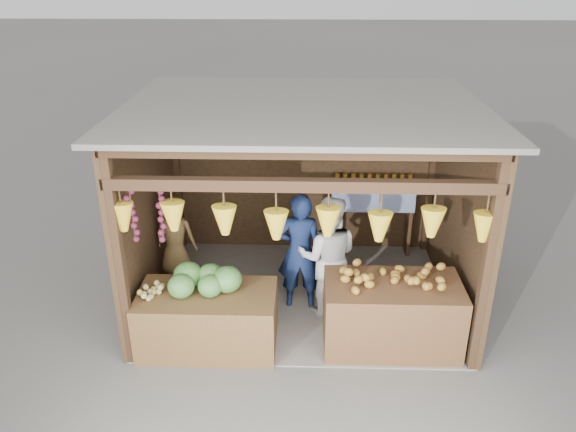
{
  "coord_description": "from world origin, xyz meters",
  "views": [
    {
      "loc": [
        0.02,
        -6.59,
        4.21
      ],
      "look_at": [
        -0.19,
        -0.1,
        1.25
      ],
      "focal_mm": 35.0,
      "sensor_mm": 36.0,
      "label": 1
    }
  ],
  "objects_px": {
    "counter_right": "(391,315)",
    "man_standing": "(300,252)",
    "woman_standing": "(328,257)",
    "counter_left": "(208,320)",
    "vendor_seated": "(175,237)"
  },
  "relations": [
    {
      "from": "vendor_seated",
      "to": "woman_standing",
      "type": "bearing_deg",
      "value": -179.78
    },
    {
      "from": "woman_standing",
      "to": "vendor_seated",
      "type": "relative_size",
      "value": 1.42
    },
    {
      "from": "counter_right",
      "to": "vendor_seated",
      "type": "xyz_separation_m",
      "value": [
        -2.74,
        1.02,
        0.48
      ]
    },
    {
      "from": "counter_right",
      "to": "vendor_seated",
      "type": "distance_m",
      "value": 2.96
    },
    {
      "from": "man_standing",
      "to": "woman_standing",
      "type": "xyz_separation_m",
      "value": [
        0.36,
        -0.13,
        0.01
      ]
    },
    {
      "from": "counter_left",
      "to": "vendor_seated",
      "type": "bearing_deg",
      "value": 118.07
    },
    {
      "from": "woman_standing",
      "to": "vendor_seated",
      "type": "distance_m",
      "value": 2.03
    },
    {
      "from": "counter_left",
      "to": "vendor_seated",
      "type": "distance_m",
      "value": 1.35
    },
    {
      "from": "man_standing",
      "to": "vendor_seated",
      "type": "bearing_deg",
      "value": -6.73
    },
    {
      "from": "counter_right",
      "to": "man_standing",
      "type": "relative_size",
      "value": 0.98
    },
    {
      "from": "counter_left",
      "to": "woman_standing",
      "type": "xyz_separation_m",
      "value": [
        1.42,
        0.76,
        0.45
      ]
    },
    {
      "from": "man_standing",
      "to": "vendor_seated",
      "type": "height_order",
      "value": "man_standing"
    },
    {
      "from": "counter_right",
      "to": "woman_standing",
      "type": "height_order",
      "value": "woman_standing"
    },
    {
      "from": "counter_left",
      "to": "woman_standing",
      "type": "bearing_deg",
      "value": 28.12
    },
    {
      "from": "woman_standing",
      "to": "counter_right",
      "type": "bearing_deg",
      "value": 140.67
    }
  ]
}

